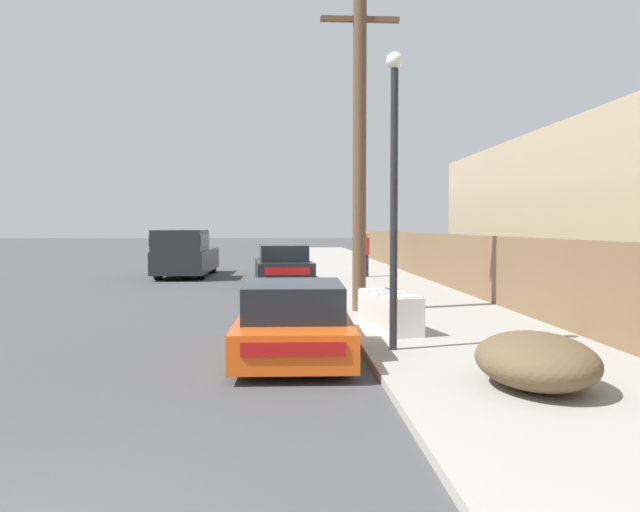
# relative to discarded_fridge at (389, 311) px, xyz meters

# --- Properties ---
(sidewalk_curb) EXTENTS (4.20, 63.00, 0.12)m
(sidewalk_curb) POSITION_rel_discarded_fridge_xyz_m (1.40, 15.31, -0.42)
(sidewalk_curb) COLOR #9E998E
(sidewalk_curb) RESTS_ON ground
(discarded_fridge) EXTENTS (0.99, 1.90, 0.74)m
(discarded_fridge) POSITION_rel_discarded_fridge_xyz_m (0.00, 0.00, 0.00)
(discarded_fridge) COLOR silver
(discarded_fridge) RESTS_ON sidewalk_curb
(parked_sports_car_red) EXTENTS (1.82, 4.28, 1.19)m
(parked_sports_car_red) POSITION_rel_discarded_fridge_xyz_m (-1.81, -1.60, 0.06)
(parked_sports_car_red) COLOR #E05114
(parked_sports_car_red) RESTS_ON ground
(car_parked_mid) EXTENTS (2.18, 4.54, 1.43)m
(car_parked_mid) POSITION_rel_discarded_fridge_xyz_m (-2.02, 10.67, 0.19)
(car_parked_mid) COLOR black
(car_parked_mid) RESTS_ON ground
(pickup_truck) EXTENTS (2.05, 5.58, 1.93)m
(pickup_truck) POSITION_rel_discarded_fridge_xyz_m (-6.02, 14.16, 0.48)
(pickup_truck) COLOR #232328
(pickup_truck) RESTS_ON ground
(utility_pole) EXTENTS (1.80, 0.31, 7.39)m
(utility_pole) POSITION_rel_discarded_fridge_xyz_m (-0.24, 2.76, 3.44)
(utility_pole) COLOR brown
(utility_pole) RESTS_ON sidewalk_curb
(street_lamp) EXTENTS (0.26, 0.26, 4.66)m
(street_lamp) POSITION_rel_discarded_fridge_xyz_m (-0.25, -1.83, 2.34)
(street_lamp) COLOR #232326
(street_lamp) RESTS_ON sidewalk_curb
(brush_pile) EXTENTS (1.41, 1.83, 0.67)m
(brush_pile) POSITION_rel_discarded_fridge_xyz_m (1.07, -4.25, -0.03)
(brush_pile) COLOR brown
(brush_pile) RESTS_ON sidewalk_curb
(wooden_fence) EXTENTS (0.08, 41.25, 1.71)m
(wooden_fence) POSITION_rel_discarded_fridge_xyz_m (3.35, 12.37, 0.50)
(wooden_fence) COLOR brown
(wooden_fence) RESTS_ON sidewalk_curb
(pedestrian) EXTENTS (0.34, 0.34, 1.77)m
(pedestrian) POSITION_rel_discarded_fridge_xyz_m (1.18, 12.56, 0.56)
(pedestrian) COLOR #282D42
(pedestrian) RESTS_ON sidewalk_curb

